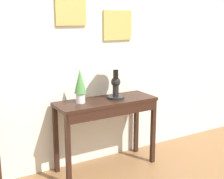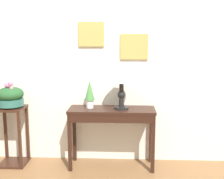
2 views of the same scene
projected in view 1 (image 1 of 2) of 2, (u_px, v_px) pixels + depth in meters
back_wall_with_art at (84, 40)px, 3.38m from camera, size 9.00×0.13×2.80m
console_table at (107, 111)px, 3.33m from camera, size 1.10×0.40×0.78m
table_lamp at (116, 63)px, 3.30m from camera, size 0.30×0.30×0.54m
potted_plant_on_console at (80, 84)px, 3.16m from camera, size 0.12×0.12×0.36m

